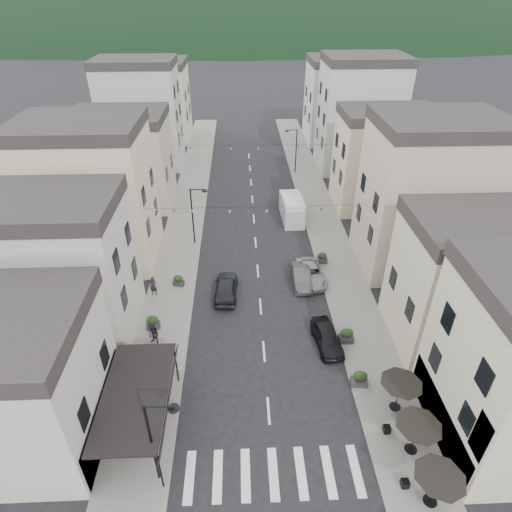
{
  "coord_description": "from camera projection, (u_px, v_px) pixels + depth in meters",
  "views": [
    {
      "loc": [
        -1.46,
        -10.81,
        22.46
      ],
      "look_at": [
        -0.28,
        18.15,
        3.5
      ],
      "focal_mm": 30.0,
      "sensor_mm": 36.0,
      "label": 1
    }
  ],
  "objects": [
    {
      "name": "pedestrian_a",
      "position": [
        153.0,
        286.0,
        35.4
      ],
      "size": [
        0.69,
        0.51,
        1.74
      ],
      "primitive_type": "imported",
      "rotation": [
        0.0,
        0.0,
        -0.15
      ],
      "color": "black",
      "rests_on": "sidewalk_left"
    },
    {
      "name": "parked_car_b",
      "position": [
        301.0,
        277.0,
        37.05
      ],
      "size": [
        1.49,
        4.17,
        1.37
      ],
      "primitive_type": "imported",
      "rotation": [
        0.0,
        0.0,
        0.01
      ],
      "color": "#39383B",
      "rests_on": "ground"
    },
    {
      "name": "pedestrian_b",
      "position": [
        154.0,
        335.0,
        30.62
      ],
      "size": [
        1.05,
        0.99,
        1.72
      ],
      "primitive_type": "imported",
      "rotation": [
        0.0,
        0.0,
        -0.54
      ],
      "color": "#231F2A",
      "rests_on": "sidewalk_left"
    },
    {
      "name": "streetlamp_left_far",
      "position": [
        195.0,
        211.0,
        40.9
      ],
      "size": [
        1.7,
        0.56,
        6.0
      ],
      "color": "black",
      "rests_on": "ground"
    },
    {
      "name": "planter_rc",
      "position": [
        322.0,
        258.0,
        39.59
      ],
      "size": [
        0.98,
        0.57,
        1.08
      ],
      "rotation": [
        0.0,
        0.0,
        0.04
      ],
      "color": "#313033",
      "rests_on": "sidewalk_right"
    },
    {
      "name": "sidewalk_left",
      "position": [
        187.0,
        216.0,
        47.85
      ],
      "size": [
        4.0,
        76.0,
        0.12
      ],
      "primitive_type": "cube",
      "color": "slate",
      "rests_on": "ground"
    },
    {
      "name": "sidewalk_right",
      "position": [
        320.0,
        213.0,
        48.36
      ],
      "size": [
        4.0,
        76.0,
        0.12
      ],
      "primitive_type": "cube",
      "color": "slate",
      "rests_on": "ground"
    },
    {
      "name": "bunting_near",
      "position": [
        257.0,
        210.0,
        36.68
      ],
      "size": [
        19.0,
        0.28,
        0.62
      ],
      "color": "black",
      "rests_on": "ground"
    },
    {
      "name": "streetlamp_left_near",
      "position": [
        156.0,
        436.0,
        20.83
      ],
      "size": [
        1.7,
        0.56,
        6.0
      ],
      "color": "black",
      "rests_on": "ground"
    },
    {
      "name": "planter_rb",
      "position": [
        346.0,
        336.0,
        30.92
      ],
      "size": [
        1.09,
        0.61,
        1.21
      ],
      "rotation": [
        0.0,
        0.0,
        -0.01
      ],
      "color": "#2D2D30",
      "rests_on": "sidewalk_right"
    },
    {
      "name": "delivery_van",
      "position": [
        292.0,
        208.0,
        46.62
      ],
      "size": [
        2.35,
        5.52,
        2.61
      ],
      "rotation": [
        0.0,
        0.0,
        0.04
      ],
      "color": "silver",
      "rests_on": "ground"
    },
    {
      "name": "hill_backdrop",
      "position": [
        238.0,
        19.0,
        272.21
      ],
      "size": [
        640.0,
        360.0,
        70.0
      ],
      "primitive_type": "ellipsoid",
      "color": "black",
      "rests_on": "ground"
    },
    {
      "name": "planter_la",
      "position": [
        153.0,
        322.0,
        32.16
      ],
      "size": [
        1.07,
        0.67,
        1.13
      ],
      "rotation": [
        0.0,
        0.0,
        0.12
      ],
      "color": "#2E2E31",
      "rests_on": "sidewalk_left"
    },
    {
      "name": "buildings_row_left",
      "position": [
        126.0,
        147.0,
        49.1
      ],
      "size": [
        10.2,
        54.16,
        14.0
      ],
      "color": "beige",
      "rests_on": "ground"
    },
    {
      "name": "bollards",
      "position": [
        269.0,
        413.0,
        25.75
      ],
      "size": [
        11.66,
        10.26,
        0.6
      ],
      "color": "gray",
      "rests_on": "ground"
    },
    {
      "name": "parked_car_a",
      "position": [
        327.0,
        337.0,
        30.77
      ],
      "size": [
        2.15,
        4.32,
        1.41
      ],
      "primitive_type": "imported",
      "rotation": [
        0.0,
        0.0,
        0.12
      ],
      "color": "black",
      "rests_on": "ground"
    },
    {
      "name": "cafe_terrace",
      "position": [
        418.0,
        429.0,
        22.7
      ],
      "size": [
        2.5,
        8.1,
        2.53
      ],
      "color": "black",
      "rests_on": "ground"
    },
    {
      "name": "parked_car_d",
      "position": [
        289.0,
        207.0,
        48.33
      ],
      "size": [
        2.27,
        4.85,
        1.37
      ],
      "primitive_type": "imported",
      "rotation": [
        0.0,
        0.0,
        0.07
      ],
      "color": "black",
      "rests_on": "ground"
    },
    {
      "name": "buildings_row_right",
      "position": [
        378.0,
        145.0,
        49.01
      ],
      "size": [
        10.2,
        54.16,
        14.5
      ],
      "color": "#BAB393",
      "rests_on": "ground"
    },
    {
      "name": "parked_car_e",
      "position": [
        226.0,
        287.0,
        35.59
      ],
      "size": [
        2.08,
        4.69,
        1.57
      ],
      "primitive_type": "imported",
      "rotation": [
        0.0,
        0.0,
        3.09
      ],
      "color": "black",
      "rests_on": "ground"
    },
    {
      "name": "parked_car_c",
      "position": [
        311.0,
        273.0,
        37.53
      ],
      "size": [
        2.53,
        4.84,
        1.3
      ],
      "primitive_type": "imported",
      "rotation": [
        0.0,
        0.0,
        0.08
      ],
      "color": "gray",
      "rests_on": "ground"
    },
    {
      "name": "bunting_far",
      "position": [
        252.0,
        148.0,
        50.06
      ],
      "size": [
        19.0,
        0.28,
        0.62
      ],
      "color": "black",
      "rests_on": "ground"
    },
    {
      "name": "streetlamp_right_far",
      "position": [
        294.0,
        147.0,
        56.35
      ],
      "size": [
        1.7,
        0.56,
        6.0
      ],
      "color": "black",
      "rests_on": "ground"
    },
    {
      "name": "boutique_awning",
      "position": [
        140.0,
        395.0,
        23.61
      ],
      "size": [
        3.77,
        7.5,
        3.28
      ],
      "color": "black",
      "rests_on": "ground"
    },
    {
      "name": "planter_ra",
      "position": [
        360.0,
        379.0,
        27.6
      ],
      "size": [
        1.12,
        0.68,
        1.2
      ],
      "rotation": [
        0.0,
        0.0,
        -0.09
      ],
      "color": "#303032",
      "rests_on": "sidewalk_right"
    },
    {
      "name": "planter_lb",
      "position": [
        178.0,
        280.0,
        36.69
      ],
      "size": [
        1.01,
        0.72,
        1.02
      ],
      "rotation": [
        0.0,
        0.0,
        -0.27
      ],
      "color": "#29292B",
      "rests_on": "sidewalk_left"
    },
    {
      "name": "ground",
      "position": [
        276.0,
        512.0,
        21.38
      ],
      "size": [
        700.0,
        700.0,
        0.0
      ],
      "primitive_type": "plane",
      "color": "black",
      "rests_on": "ground"
    }
  ]
}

